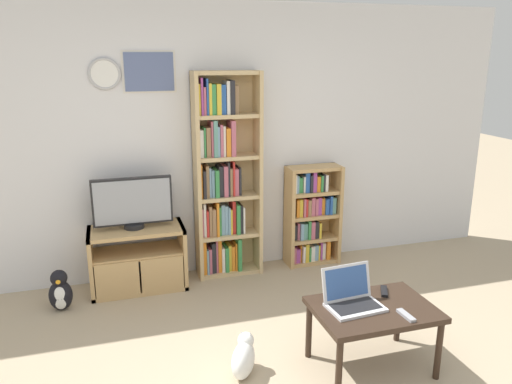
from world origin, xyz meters
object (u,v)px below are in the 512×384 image
remote_near_laptop (406,315)px  coffee_table (373,314)px  laptop (352,297)px  remote_far_from_laptop (384,291)px  bookshelf_short (311,216)px  penguin_figurine (60,292)px  tv_stand (138,259)px  television (133,203)px  cat (244,357)px  bookshelf_tall (223,179)px

remote_near_laptop → coffee_table: bearing=-55.6°
laptop → remote_far_from_laptop: laptop is taller
bookshelf_short → remote_near_laptop: size_ratio=6.38×
bookshelf_short → coffee_table: bearing=-99.6°
penguin_figurine → tv_stand: bearing=18.4°
tv_stand → coffee_table: tv_stand is taller
coffee_table → tv_stand: bearing=130.3°
penguin_figurine → television: bearing=21.0°
remote_far_from_laptop → cat: 1.10m
bookshelf_short → television: bearing=-177.1°
bookshelf_tall → penguin_figurine: size_ratio=5.45×
television → bookshelf_short: 1.81m
bookshelf_tall → laptop: (0.47, -1.77, -0.43)m
bookshelf_tall → remote_near_laptop: (0.74, -2.01, -0.49)m
bookshelf_short → cat: (-1.18, -1.65, -0.38)m
laptop → penguin_figurine: laptop is taller
cat → tv_stand: bearing=139.1°
bookshelf_tall → remote_far_from_laptop: (0.79, -1.67, -0.49)m
tv_stand → remote_far_from_laptop: 2.26m
coffee_table → cat: coffee_table is taller
coffee_table → remote_near_laptop: remote_near_laptop is taller
laptop → cat: 0.85m
bookshelf_tall → bookshelf_short: (0.92, -0.00, -0.46)m
laptop → cat: laptop is taller
tv_stand → remote_near_laptop: (1.59, -1.90, 0.18)m
tv_stand → remote_near_laptop: bearing=-50.0°
remote_far_from_laptop → bookshelf_tall: bearing=143.4°
laptop → remote_near_laptop: size_ratio=2.40×
tv_stand → bookshelf_tall: size_ratio=0.44×
bookshelf_short → penguin_figurine: size_ratio=2.84×
television → coffee_table: 2.32m
cat → remote_far_from_laptop: bearing=27.2°
tv_stand → laptop: bearing=-51.4°
television → laptop: 2.17m
laptop → penguin_figurine: size_ratio=1.07×
remote_near_laptop → bookshelf_tall: bearing=-72.3°
remote_far_from_laptop → penguin_figurine: size_ratio=0.45×
bookshelf_short → remote_far_from_laptop: (-0.13, -1.67, -0.03)m
tv_stand → bookshelf_short: bearing=3.8°
bookshelf_short → penguin_figurine: 2.49m
cat → penguin_figurine: (-1.26, 1.31, 0.04)m
remote_far_from_laptop → remote_near_laptop: bearing=-69.0°
cat → television: bearing=139.2°
coffee_table → penguin_figurine: (-2.13, 1.49, -0.25)m
penguin_figurine → coffee_table: bearing=-35.0°
coffee_table → television: bearing=130.1°
penguin_figurine → remote_far_from_laptop: bearing=-29.9°
tv_stand → laptop: 2.13m
coffee_table → penguin_figurine: bearing=145.0°
bookshelf_short → coffee_table: bookshelf_short is taller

